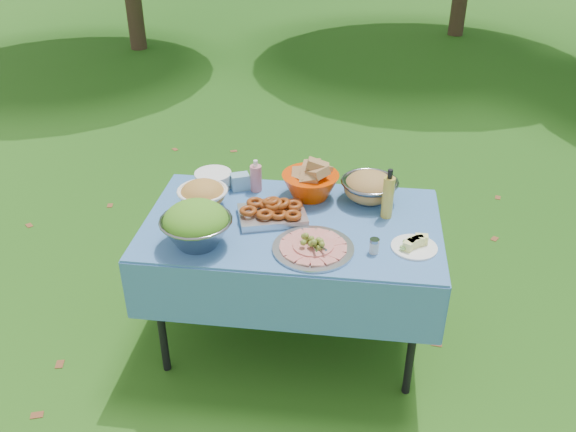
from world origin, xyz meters
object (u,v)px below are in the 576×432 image
object	(u,v)px
salad_bowl	(196,225)
charcuterie_platter	(313,242)
pasta_bowl_steel	(369,187)
picnic_table	(292,283)
plate_stack	(213,179)
bread_bowl	(310,180)
oil_bottle	(388,194)

from	to	relation	value
salad_bowl	charcuterie_platter	size ratio (longest dim) A/B	0.87
salad_bowl	pasta_bowl_steel	distance (m)	0.95
picnic_table	plate_stack	xyz separation A→B (m)	(-0.47, 0.32, 0.42)
bread_bowl	plate_stack	bearing A→B (deg)	174.70
plate_stack	bread_bowl	distance (m)	0.54
picnic_table	salad_bowl	bearing A→B (deg)	-148.29
plate_stack	charcuterie_platter	xyz separation A→B (m)	(0.60, -0.55, 0.00)
charcuterie_platter	plate_stack	bearing A→B (deg)	137.50
salad_bowl	pasta_bowl_steel	world-z (taller)	salad_bowl
picnic_table	bread_bowl	bearing A→B (deg)	76.59
pasta_bowl_steel	oil_bottle	bearing A→B (deg)	-60.21
oil_bottle	bread_bowl	bearing A→B (deg)	158.74
plate_stack	pasta_bowl_steel	distance (m)	0.85
pasta_bowl_steel	charcuterie_platter	world-z (taller)	pasta_bowl_steel
plate_stack	pasta_bowl_steel	world-z (taller)	pasta_bowl_steel
salad_bowl	oil_bottle	bearing A→B (deg)	22.81
salad_bowl	oil_bottle	size ratio (longest dim) A/B	1.25
salad_bowl	charcuterie_platter	bearing A→B (deg)	2.65
oil_bottle	plate_stack	bearing A→B (deg)	167.63
picnic_table	pasta_bowl_steel	xyz separation A→B (m)	(0.37, 0.27, 0.46)
pasta_bowl_steel	charcuterie_platter	xyz separation A→B (m)	(-0.25, -0.50, -0.03)
bread_bowl	pasta_bowl_steel	distance (m)	0.31
charcuterie_platter	salad_bowl	bearing A→B (deg)	-177.35
picnic_table	salad_bowl	size ratio (longest dim) A/B	4.43
picnic_table	oil_bottle	size ratio (longest dim) A/B	5.56
plate_stack	salad_bowl	bearing A→B (deg)	-84.04
plate_stack	oil_bottle	distance (m)	0.96
picnic_table	plate_stack	distance (m)	0.71
charcuterie_platter	oil_bottle	world-z (taller)	oil_bottle
salad_bowl	plate_stack	bearing A→B (deg)	95.96
picnic_table	bread_bowl	size ratio (longest dim) A/B	4.85
picnic_table	charcuterie_platter	world-z (taller)	charcuterie_platter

